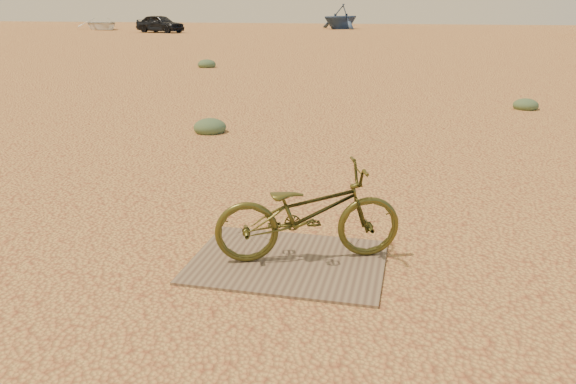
% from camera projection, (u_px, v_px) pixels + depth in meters
% --- Properties ---
extents(ground, '(120.00, 120.00, 0.00)m').
position_uv_depth(ground, '(280.00, 265.00, 4.34)').
color(ground, '#DAAB59').
rests_on(ground, ground).
extents(plywood_board, '(1.48, 1.10, 0.02)m').
position_uv_depth(plywood_board, '(288.00, 261.00, 4.36)').
color(plywood_board, '#7C684F').
rests_on(plywood_board, ground).
extents(bicycle, '(1.52, 0.97, 0.75)m').
position_uv_depth(bicycle, '(308.00, 213.00, 4.29)').
color(bicycle, '#47451A').
rests_on(bicycle, plywood_board).
extents(car, '(3.99, 2.47, 1.27)m').
position_uv_depth(car, '(160.00, 24.00, 41.02)').
color(car, black).
rests_on(car, ground).
extents(boat_near_left, '(5.50, 5.50, 0.94)m').
position_uv_depth(boat_near_left, '(101.00, 24.00, 46.10)').
color(boat_near_left, silver).
rests_on(boat_near_left, ground).
extents(boat_far_left, '(4.97, 5.10, 2.04)m').
position_uv_depth(boat_far_left, '(341.00, 16.00, 47.21)').
color(boat_far_left, '#375079').
rests_on(boat_far_left, ground).
extents(kale_a, '(0.51, 0.51, 0.28)m').
position_uv_depth(kale_a, '(210.00, 132.00, 8.87)').
color(kale_a, '#536A49').
rests_on(kale_a, ground).
extents(kale_b, '(0.47, 0.47, 0.26)m').
position_uv_depth(kale_b, '(525.00, 109.00, 10.85)').
color(kale_b, '#536A49').
rests_on(kale_b, ground).
extents(kale_c, '(0.59, 0.59, 0.32)m').
position_uv_depth(kale_c, '(207.00, 67.00, 18.15)').
color(kale_c, '#536A49').
rests_on(kale_c, ground).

